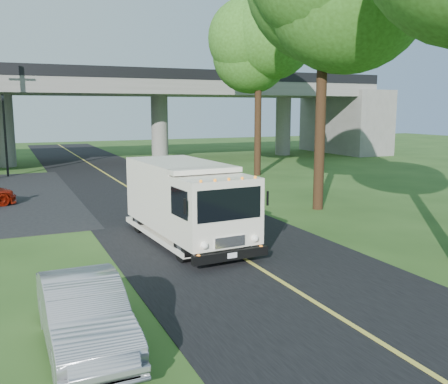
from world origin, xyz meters
TOP-DOWN VIEW (x-y plane):
  - ground at (0.00, 0.00)m, footprint 120.00×120.00m
  - road at (0.00, 10.00)m, footprint 7.00×90.00m
  - lane_line at (0.00, 10.00)m, footprint 0.12×90.00m
  - overpass at (0.00, 32.00)m, footprint 54.00×10.00m
  - traffic_signal at (-6.00, 26.00)m, footprint 0.18×0.22m
  - tree_right_far at (9.21, 19.84)m, footprint 5.77×5.67m
  - step_van at (-0.87, 6.14)m, footprint 2.68×6.31m
  - silver_sedan at (-5.04, 0.00)m, footprint 1.42×3.94m

SIDE VIEW (x-z plane):
  - ground at x=0.00m, z-range 0.00..0.00m
  - road at x=0.00m, z-range 0.00..0.02m
  - lane_line at x=0.00m, z-range 0.03..0.03m
  - silver_sedan at x=-5.04m, z-range 0.00..1.29m
  - step_van at x=-0.87m, z-range 0.11..2.70m
  - traffic_signal at x=-6.00m, z-range 0.60..5.80m
  - overpass at x=0.00m, z-range 0.91..8.21m
  - tree_right_far at x=9.21m, z-range 2.81..13.80m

